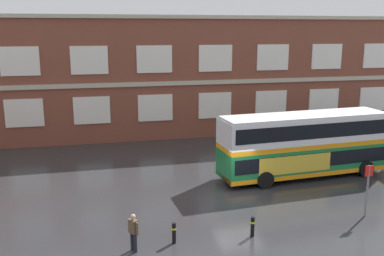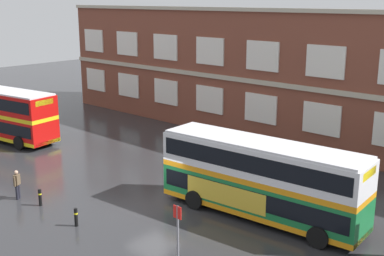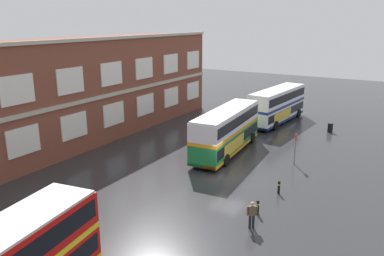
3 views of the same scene
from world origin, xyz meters
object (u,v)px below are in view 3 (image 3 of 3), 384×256
object	(u,v)px
double_decker_middle	(227,130)
safety_bollard_west	(258,207)
waiting_passenger	(252,214)
safety_bollard_east	(279,187)
bus_stand_flag	(295,146)
double_decker_far	(277,105)
station_litter_bin	(330,127)

from	to	relation	value
double_decker_middle	safety_bollard_west	size ratio (longest dim) A/B	11.75
waiting_passenger	safety_bollard_east	xyz separation A→B (m)	(5.43, 0.15, -0.44)
double_decker_middle	bus_stand_flag	bearing A→B (deg)	-87.95
bus_stand_flag	safety_bollard_east	world-z (taller)	bus_stand_flag
double_decker_far	bus_stand_flag	world-z (taller)	double_decker_far
waiting_passenger	safety_bollard_east	size ratio (longest dim) A/B	1.79
station_litter_bin	safety_bollard_west	xyz separation A→B (m)	(-21.72, -0.06, -0.03)
double_decker_far	safety_bollard_west	xyz separation A→B (m)	(-22.79, -6.53, -1.66)
double_decker_middle	station_litter_bin	size ratio (longest dim) A/B	10.84
double_decker_middle	safety_bollard_east	distance (m)	9.54
double_decker_middle	safety_bollard_west	world-z (taller)	double_decker_middle
station_litter_bin	safety_bollard_east	world-z (taller)	station_litter_bin
bus_stand_flag	station_litter_bin	bearing A→B (deg)	-2.55
bus_stand_flag	safety_bollard_east	bearing A→B (deg)	-173.25
waiting_passenger	safety_bollard_west	xyz separation A→B (m)	(1.81, 0.33, -0.44)
double_decker_far	waiting_passenger	bearing A→B (deg)	-164.42
double_decker_middle	safety_bollard_west	bearing A→B (deg)	-144.55
safety_bollard_east	waiting_passenger	bearing A→B (deg)	-178.40
bus_stand_flag	safety_bollard_west	size ratio (longest dim) A/B	2.84
station_litter_bin	safety_bollard_east	size ratio (longest dim) A/B	1.08
double_decker_middle	bus_stand_flag	distance (m)	6.39
safety_bollard_west	double_decker_far	bearing A→B (deg)	15.99
bus_stand_flag	station_litter_bin	world-z (taller)	bus_stand_flag
double_decker_far	station_litter_bin	world-z (taller)	double_decker_far
double_decker_middle	safety_bollard_east	xyz separation A→B (m)	(-6.13, -7.12, -1.66)
bus_stand_flag	station_litter_bin	size ratio (longest dim) A/B	2.62
double_decker_far	safety_bollard_east	world-z (taller)	double_decker_far
safety_bollard_east	bus_stand_flag	bearing A→B (deg)	6.75
station_litter_bin	double_decker_middle	bearing A→B (deg)	150.08
station_litter_bin	bus_stand_flag	bearing A→B (deg)	177.45
double_decker_middle	safety_bollard_west	xyz separation A→B (m)	(-9.75, -6.94, -1.66)
double_decker_far	safety_bollard_east	size ratio (longest dim) A/B	11.76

